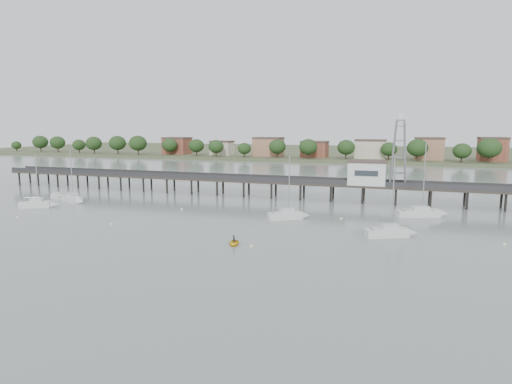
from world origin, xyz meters
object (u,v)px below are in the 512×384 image
(sailboat_f, at_px, (428,213))
(white_tender, at_px, (58,196))
(yellow_dinghy, at_px, (234,245))
(sailboat_c, at_px, (292,215))
(sailboat_d, at_px, (396,232))
(lattice_tower, at_px, (399,153))
(sailboat_a, at_px, (42,204))
(pier, at_px, (260,181))
(sailboat_b, at_px, (75,200))

(sailboat_f, distance_m, white_tender, 81.93)
(yellow_dinghy, bearing_deg, sailboat_c, 63.94)
(sailboat_d, distance_m, sailboat_f, 18.40)
(sailboat_c, relative_size, yellow_dinghy, 4.01)
(sailboat_d, height_order, yellow_dinghy, sailboat_d)
(sailboat_c, height_order, yellow_dinghy, sailboat_c)
(lattice_tower, relative_size, sailboat_d, 1.23)
(lattice_tower, height_order, sailboat_c, lattice_tower)
(lattice_tower, relative_size, sailboat_f, 1.03)
(lattice_tower, bearing_deg, yellow_dinghy, -117.77)
(white_tender, height_order, yellow_dinghy, yellow_dinghy)
(sailboat_a, xyz_separation_m, white_tender, (-5.52, 10.24, -0.17))
(pier, xyz_separation_m, sailboat_a, (-39.05, -27.75, -3.14))
(sailboat_a, relative_size, yellow_dinghy, 3.88)
(sailboat_b, bearing_deg, pier, 50.81)
(sailboat_c, relative_size, sailboat_b, 0.97)
(sailboat_c, height_order, sailboat_a, sailboat_c)
(sailboat_b, xyz_separation_m, white_tender, (-7.77, 3.20, -0.17))
(pier, distance_m, sailboat_f, 39.19)
(sailboat_b, bearing_deg, sailboat_f, 28.18)
(lattice_tower, height_order, white_tender, lattice_tower)
(pier, bearing_deg, white_tender, -158.55)
(pier, xyz_separation_m, white_tender, (-44.57, -17.51, -3.32))
(sailboat_c, xyz_separation_m, yellow_dinghy, (-3.88, -19.54, -0.65))
(sailboat_d, bearing_deg, white_tender, 145.70)
(pier, height_order, sailboat_a, sailboat_a)
(pier, xyz_separation_m, yellow_dinghy, (9.57, -41.65, -3.79))
(sailboat_c, xyz_separation_m, sailboat_b, (-50.25, 1.41, -0.00))
(sailboat_a, height_order, white_tender, sailboat_a)
(white_tender, bearing_deg, sailboat_b, -4.58)
(sailboat_d, xyz_separation_m, sailboat_c, (-18.17, 7.40, 0.00))
(sailboat_f, height_order, yellow_dinghy, sailboat_f)
(pier, relative_size, sailboat_b, 11.98)
(pier, bearing_deg, lattice_tower, 0.00)
(sailboat_a, height_order, sailboat_b, sailboat_b)
(sailboat_b, bearing_deg, sailboat_c, 19.84)
(sailboat_c, relative_size, sailboat_a, 1.03)
(pier, relative_size, sailboat_f, 9.99)
(sailboat_d, bearing_deg, sailboat_b, 147.32)
(sailboat_d, bearing_deg, sailboat_a, 153.22)
(white_tender, bearing_deg, lattice_tower, 30.77)
(sailboat_c, xyz_separation_m, sailboat_a, (-52.50, -5.63, 0.00))
(sailboat_b, distance_m, white_tender, 8.41)
(lattice_tower, xyz_separation_m, sailboat_f, (5.68, -11.97, -10.47))
(sailboat_a, xyz_separation_m, yellow_dinghy, (48.62, -13.91, -0.65))
(sailboat_f, bearing_deg, sailboat_c, -178.76)
(pier, xyz_separation_m, sailboat_d, (31.62, -29.52, -3.15))
(lattice_tower, xyz_separation_m, sailboat_a, (-70.55, -27.75, -10.45))
(pier, height_order, sailboat_d, sailboat_d)
(sailboat_c, bearing_deg, sailboat_d, -55.61)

